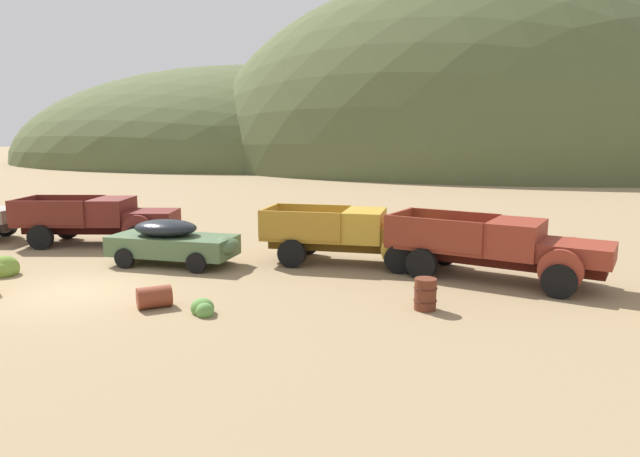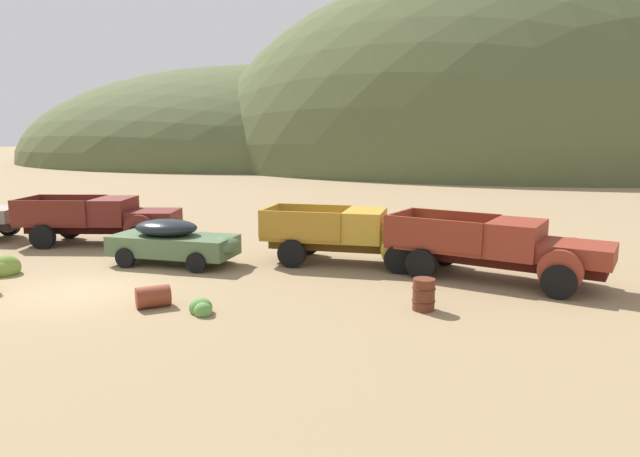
{
  "view_description": "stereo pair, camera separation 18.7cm",
  "coord_description": "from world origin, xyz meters",
  "px_view_note": "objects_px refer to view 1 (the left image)",
  "views": [
    {
      "loc": [
        11.29,
        -12.61,
        4.49
      ],
      "look_at": [
        5.8,
        4.87,
        1.35
      ],
      "focal_mm": 31.25,
      "sensor_mm": 36.0,
      "label": 1
    },
    {
      "loc": [
        11.47,
        -12.55,
        4.49
      ],
      "look_at": [
        5.8,
        4.87,
        1.35
      ],
      "focal_mm": 31.25,
      "sensor_mm": 36.0,
      "label": 2
    }
  ],
  "objects_px": {
    "truck_oxblood": "(109,219)",
    "car_weathered_green": "(176,242)",
    "oil_drum_tipped": "(154,297)",
    "truck_mustard": "(360,235)",
    "oil_drum_by_truck": "(425,294)",
    "truck_rust_red": "(510,249)"
  },
  "relations": [
    {
      "from": "truck_oxblood",
      "to": "car_weathered_green",
      "type": "bearing_deg",
      "value": -43.94
    },
    {
      "from": "truck_oxblood",
      "to": "oil_drum_tipped",
      "type": "height_order",
      "value": "truck_oxblood"
    },
    {
      "from": "car_weathered_green",
      "to": "oil_drum_tipped",
      "type": "bearing_deg",
      "value": -67.61
    },
    {
      "from": "car_weathered_green",
      "to": "truck_mustard",
      "type": "height_order",
      "value": "truck_mustard"
    },
    {
      "from": "car_weathered_green",
      "to": "oil_drum_tipped",
      "type": "relative_size",
      "value": 4.56
    },
    {
      "from": "oil_drum_by_truck",
      "to": "oil_drum_tipped",
      "type": "xyz_separation_m",
      "value": [
        -6.76,
        -1.94,
        -0.13
      ]
    },
    {
      "from": "car_weathered_green",
      "to": "truck_mustard",
      "type": "bearing_deg",
      "value": 16.4
    },
    {
      "from": "oil_drum_by_truck",
      "to": "truck_mustard",
      "type": "bearing_deg",
      "value": 121.9
    },
    {
      "from": "car_weathered_green",
      "to": "oil_drum_by_truck",
      "type": "height_order",
      "value": "car_weathered_green"
    },
    {
      "from": "truck_oxblood",
      "to": "truck_rust_red",
      "type": "xyz_separation_m",
      "value": [
        15.51,
        -1.25,
        0.0
      ]
    },
    {
      "from": "car_weathered_green",
      "to": "oil_drum_by_truck",
      "type": "xyz_separation_m",
      "value": [
        8.79,
        -2.45,
        -0.4
      ]
    },
    {
      "from": "truck_oxblood",
      "to": "car_weathered_green",
      "type": "distance_m",
      "value": 5.2
    },
    {
      "from": "car_weathered_green",
      "to": "truck_rust_red",
      "type": "bearing_deg",
      "value": 3.55
    },
    {
      "from": "truck_rust_red",
      "to": "oil_drum_by_truck",
      "type": "relative_size",
      "value": 8.3
    },
    {
      "from": "car_weathered_green",
      "to": "oil_drum_tipped",
      "type": "distance_m",
      "value": 4.86
    },
    {
      "from": "car_weathered_green",
      "to": "oil_drum_tipped",
      "type": "height_order",
      "value": "car_weathered_green"
    },
    {
      "from": "car_weathered_green",
      "to": "truck_mustard",
      "type": "relative_size",
      "value": 0.76
    },
    {
      "from": "car_weathered_green",
      "to": "truck_rust_red",
      "type": "height_order",
      "value": "truck_rust_red"
    },
    {
      "from": "car_weathered_green",
      "to": "truck_mustard",
      "type": "distance_m",
      "value": 6.34
    },
    {
      "from": "truck_rust_red",
      "to": "oil_drum_by_truck",
      "type": "bearing_deg",
      "value": -106.19
    },
    {
      "from": "truck_oxblood",
      "to": "car_weathered_green",
      "type": "height_order",
      "value": "truck_oxblood"
    },
    {
      "from": "truck_oxblood",
      "to": "truck_rust_red",
      "type": "distance_m",
      "value": 15.56
    }
  ]
}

